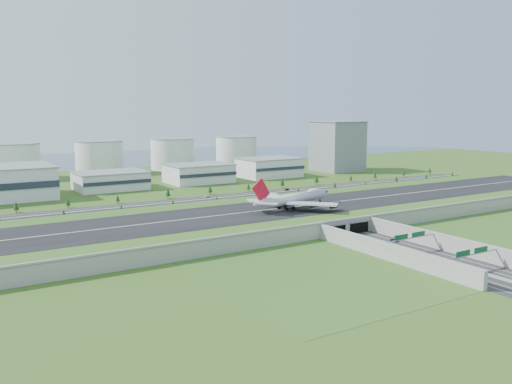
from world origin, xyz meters
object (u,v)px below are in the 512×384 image
car_5 (287,190)px  car_7 (207,197)px  car_0 (364,246)px  car_2 (394,240)px  fuel_tank_a (14,161)px  car_4 (23,220)px  boeing_747 (293,198)px  office_tower (337,146)px  car_1 (439,267)px  car_6 (373,184)px

car_5 → car_7: (-75.36, 2.78, 0.01)m
car_0 → car_2: (22.48, 0.89, -0.09)m
fuel_tank_a → car_4: size_ratio=11.82×
boeing_747 → car_5: 126.07m
office_tower → car_4: 365.57m
office_tower → boeing_747: bearing=-135.8°
car_0 → fuel_tank_a: bearing=112.3°
car_1 → car_2: size_ratio=1.03×
fuel_tank_a → car_6: bearing=-39.2°
boeing_747 → car_5: (68.84, 104.79, -13.23)m
boeing_747 → car_6: size_ratio=13.13×
fuel_tank_a → car_1: fuel_tank_a is taller
car_1 → car_5: (75.21, 222.82, -0.09)m
car_0 → car_2: car_0 is taller
car_4 → car_7: size_ratio=0.78×
boeing_747 → car_1: bearing=-105.3°
car_4 → car_5: bearing=-97.8°
boeing_747 → car_6: boeing_747 is taller
car_0 → car_1: car_1 is taller
car_4 → car_6: (299.84, 3.33, 0.01)m
car_4 → car_1: bearing=-158.6°
car_0 → car_6: bearing=51.6°
fuel_tank_a → car_5: fuel_tank_a is taller
car_7 → car_0: bearing=-17.1°
boeing_747 → office_tower: bearing=32.0°
office_tower → car_1: office_tower is taller
car_2 → car_1: bearing=67.2°
car_2 → car_4: (-158.32, 159.46, 0.01)m
boeing_747 → car_6: (155.45, 90.59, -13.27)m
fuel_tank_a → car_7: (110.38, -205.13, -16.59)m
car_4 → car_5: 213.94m
fuel_tank_a → car_0: bearing=-74.3°
boeing_747 → car_1: size_ratio=13.24×
car_1 → car_4: (-138.01, 205.29, -0.14)m
boeing_747 → car_4: 169.23m
office_tower → car_6: 120.21m
office_tower → fuel_tank_a: office_tower is taller
car_1 → car_4: car_1 is taller
car_1 → car_2: 50.13m
car_4 → car_7: car_7 is taller
car_0 → car_4: 210.15m
office_tower → boeing_747: 283.74m
boeing_747 → car_5: boeing_747 is taller
car_4 → car_5: car_5 is taller
office_tower → car_7: (-209.62, -90.13, -26.59)m
car_1 → car_0: bearing=88.2°
fuel_tank_a → car_1: bearing=-75.6°
fuel_tank_a → car_5: 279.29m
fuel_tank_a → boeing_747: 333.86m
office_tower → fuel_tank_a: size_ratio=1.10×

